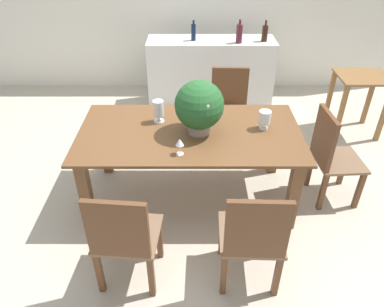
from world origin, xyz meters
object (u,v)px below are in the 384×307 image
(wine_bottle_amber, at_px, (266,33))
(wine_bottle_clear, at_px, (241,34))
(flower_centerpiece, at_px, (201,106))
(side_table, at_px, (361,91))
(chair_foot_end, at_px, (332,154))
(dining_table, at_px, (191,144))
(chair_far_right, at_px, (231,104))
(wine_glass, at_px, (181,143))
(crystal_vase_center_near, at_px, (160,110))
(kitchen_counter, at_px, (212,73))
(wine_bottle_tall, at_px, (195,32))
(chair_near_left, at_px, (125,236))
(crystal_vase_left, at_px, (266,118))
(chair_near_right, at_px, (254,237))

(wine_bottle_amber, bearing_deg, wine_bottle_clear, -168.15)
(flower_centerpiece, bearing_deg, side_table, 32.98)
(chair_foot_end, height_order, flower_centerpiece, flower_centerpiece)
(dining_table, bearing_deg, chair_far_right, 66.26)
(wine_glass, height_order, wine_bottle_amber, wine_bottle_amber)
(crystal_vase_center_near, height_order, wine_bottle_amber, wine_bottle_amber)
(wine_glass, height_order, kitchen_counter, kitchen_counter)
(chair_far_right, xyz_separation_m, wine_bottle_amber, (0.52, 0.99, 0.55))
(wine_glass, distance_m, wine_bottle_tall, 2.45)
(chair_foot_end, distance_m, wine_bottle_tall, 2.51)
(chair_near_left, height_order, wine_glass, chair_near_left)
(dining_table, relative_size, wine_glass, 13.71)
(wine_glass, bearing_deg, dining_table, 77.59)
(crystal_vase_left, bearing_deg, chair_near_right, -101.51)
(chair_near_left, distance_m, crystal_vase_center_near, 1.29)
(chair_near_left, height_order, crystal_vase_left, crystal_vase_left)
(chair_far_right, height_order, kitchen_counter, kitchen_counter)
(chair_far_right, height_order, crystal_vase_left, crystal_vase_left)
(crystal_vase_left, height_order, wine_bottle_clear, wine_bottle_clear)
(flower_centerpiece, xyz_separation_m, crystal_vase_center_near, (-0.38, 0.19, -0.13))
(chair_near_left, bearing_deg, chair_far_right, -108.70)
(kitchen_counter, bearing_deg, chair_foot_end, -63.61)
(wine_bottle_amber, bearing_deg, side_table, -34.39)
(chair_near_left, bearing_deg, wine_bottle_amber, -110.05)
(kitchen_counter, bearing_deg, chair_far_right, -80.35)
(crystal_vase_left, distance_m, crystal_vase_center_near, 0.98)
(kitchen_counter, bearing_deg, chair_near_left, -103.38)
(chair_near_right, distance_m, flower_centerpiece, 1.21)
(chair_far_right, xyz_separation_m, wine_bottle_tall, (-0.42, 1.02, 0.55))
(dining_table, height_order, crystal_vase_center_near, crystal_vase_center_near)
(side_table, bearing_deg, chair_foot_end, -120.30)
(crystal_vase_center_near, bearing_deg, chair_near_left, -98.04)
(chair_near_left, height_order, wine_bottle_clear, wine_bottle_clear)
(chair_far_right, relative_size, wine_glass, 6.21)
(chair_near_left, xyz_separation_m, wine_glass, (0.39, 0.69, 0.35))
(crystal_vase_left, bearing_deg, wine_glass, -151.38)
(dining_table, height_order, wine_bottle_tall, wine_bottle_tall)
(crystal_vase_center_near, bearing_deg, chair_far_right, 49.10)
(crystal_vase_left, xyz_separation_m, wine_bottle_amber, (0.31, 1.99, 0.19))
(kitchen_counter, xyz_separation_m, wine_bottle_amber, (0.70, -0.07, 0.58))
(crystal_vase_left, height_order, side_table, crystal_vase_left)
(kitchen_counter, distance_m, wine_bottle_tall, 0.64)
(wine_bottle_amber, bearing_deg, chair_far_right, -117.96)
(wine_glass, bearing_deg, chair_near_left, -119.42)
(crystal_vase_center_near, height_order, kitchen_counter, crystal_vase_center_near)
(chair_foot_end, xyz_separation_m, wine_bottle_tall, (-1.29, 2.08, 0.54))
(crystal_vase_center_near, distance_m, kitchen_counter, 2.05)
(crystal_vase_left, bearing_deg, wine_bottle_amber, 81.19)
(flower_centerpiece, distance_m, wine_bottle_tall, 2.09)
(chair_far_right, distance_m, crystal_vase_left, 1.09)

